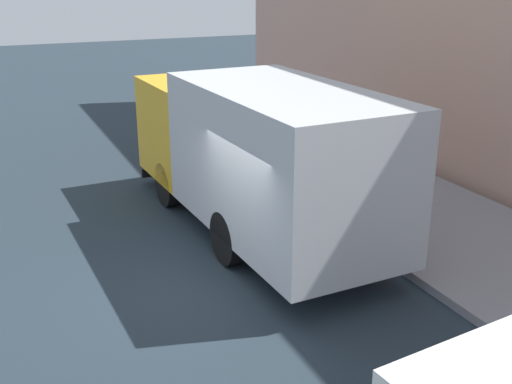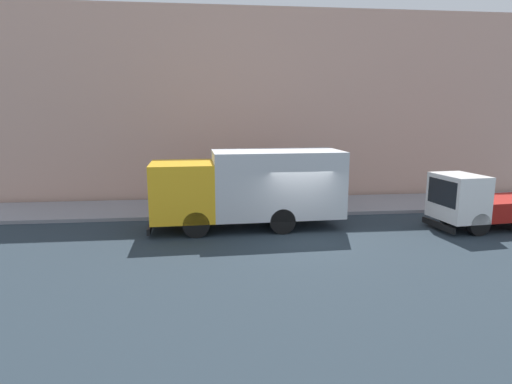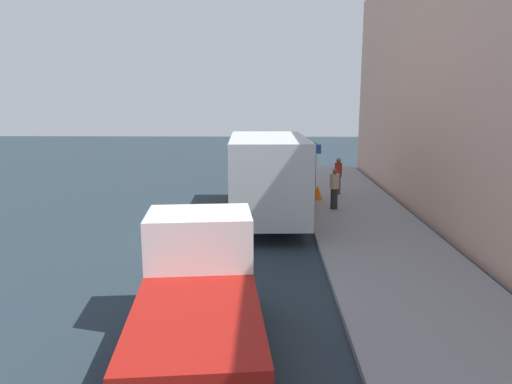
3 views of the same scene
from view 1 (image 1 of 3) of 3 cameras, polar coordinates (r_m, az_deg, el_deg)
ground at (r=11.17m, az=-2.56°, el=-8.30°), size 80.00×80.00×0.00m
sidewalk at (r=13.60m, az=17.47°, el=-3.55°), size 4.02×30.00×0.16m
large_utility_truck at (r=12.67m, az=-0.07°, el=3.85°), size 2.91×8.03×3.23m
pedestrian_walking at (r=17.79m, az=4.33°, el=6.05°), size 0.41×0.41×1.68m
pedestrian_standing at (r=15.02m, az=7.80°, el=3.17°), size 0.38×0.38×1.62m
traffic_cone_orange at (r=16.41m, az=3.05°, el=2.82°), size 0.44×0.44×0.63m
street_sign_post at (r=14.16m, az=5.72°, el=5.31°), size 0.44×0.08×2.69m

